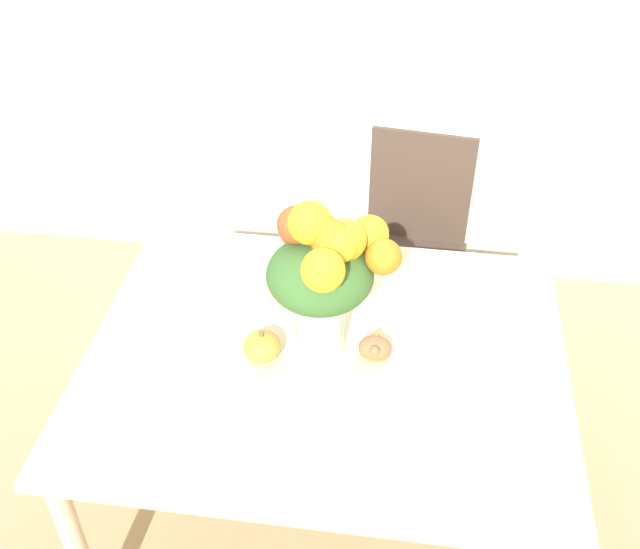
# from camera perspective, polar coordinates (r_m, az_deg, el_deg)

# --- Properties ---
(ground_plane) EXTENTS (12.00, 12.00, 0.00)m
(ground_plane) POSITION_cam_1_polar(r_m,az_deg,el_deg) (2.71, 0.34, -17.05)
(ground_plane) COLOR tan
(dining_table) EXTENTS (1.37, 1.09, 0.73)m
(dining_table) POSITION_cam_1_polar(r_m,az_deg,el_deg) (2.21, 0.41, -7.57)
(dining_table) COLOR beige
(dining_table) RESTS_ON ground_plane
(flower_vase) EXTENTS (0.36, 0.38, 0.48)m
(flower_vase) POSITION_cam_1_polar(r_m,az_deg,el_deg) (1.99, 0.34, 0.35)
(flower_vase) COLOR #B2CCBC
(flower_vase) RESTS_ON dining_table
(pumpkin) EXTENTS (0.11, 0.11, 0.10)m
(pumpkin) POSITION_cam_1_polar(r_m,az_deg,el_deg) (2.12, -4.43, -5.47)
(pumpkin) COLOR gold
(pumpkin) RESTS_ON dining_table
(turkey_figurine) EXTENTS (0.09, 0.13, 0.08)m
(turkey_figurine) POSITION_cam_1_polar(r_m,az_deg,el_deg) (2.13, 4.26, -5.31)
(turkey_figurine) COLOR #936642
(turkey_figurine) RESTS_ON dining_table
(dining_chair_near_window) EXTENTS (0.47, 0.47, 0.93)m
(dining_chair_near_window) POSITION_cam_1_polar(r_m,az_deg,el_deg) (2.97, 6.94, 1.89)
(dining_chair_near_window) COLOR #47382D
(dining_chair_near_window) RESTS_ON ground_plane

